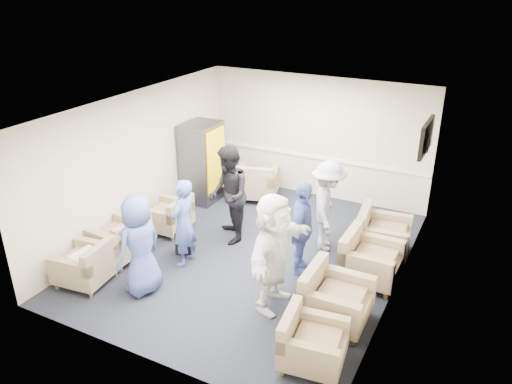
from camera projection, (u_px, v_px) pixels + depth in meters
The scene contains 25 objects.
floor at pixel (254, 254), 9.01m from camera, with size 6.00×6.00×0.00m, color black.
ceiling at pixel (253, 107), 7.92m from camera, with size 6.00×6.00×0.00m, color white.
back_wall at pixel (317, 138), 10.90m from camera, with size 5.00×0.02×2.70m, color beige.
front_wall at pixel (139, 272), 6.02m from camera, with size 5.00×0.02×2.70m, color beige.
left_wall at pixel (137, 162), 9.51m from camera, with size 0.02×6.00×2.70m, color beige.
right_wall at pixel (403, 216), 7.42m from camera, with size 0.02×6.00×2.70m, color beige.
chair_rail at pixel (315, 157), 11.07m from camera, with size 4.98×0.04×0.06m, color white.
tv at pixel (426, 137), 8.63m from camera, with size 0.10×1.00×0.58m.
armchair_left_near at pixel (88, 266), 8.06m from camera, with size 0.89×0.89×0.64m.
armchair_left_mid at pixel (121, 240), 8.78m from camera, with size 0.91×0.91×0.68m.
armchair_left_far at pixel (170, 217), 9.69m from camera, with size 0.78×0.78×0.62m.
armchair_right_near at pixel (309, 344), 6.38m from camera, with size 0.88×0.88×0.63m.
armchair_right_midnear at pixel (333, 300), 7.15m from camera, with size 0.90×0.90×0.72m.
armchair_right_midfar at pixel (367, 261), 8.12m from camera, with size 0.90×0.90×0.71m.
armchair_right_far at pixel (380, 236), 8.91m from camera, with size 0.99×0.99×0.71m.
armchair_corner at pixel (256, 184), 11.07m from camera, with size 1.12×1.12×0.73m.
vending_machine at pixel (203, 162), 10.84m from camera, with size 0.71×0.83×1.75m.
backpack at pixel (185, 240), 8.94m from camera, with size 0.34×0.28×0.51m.
pillow at pixel (86, 257), 7.98m from camera, with size 0.45×0.34×0.13m, color #F2DFD2.
person_front_left at pixel (140, 245), 7.67m from camera, with size 0.80×0.52×1.65m, color #42559F.
person_mid_left at pixel (184, 223), 8.43m from camera, with size 0.57×0.37×1.56m, color #42559F.
person_back_left at pixel (229, 195), 9.14m from camera, with size 0.90×0.70×1.85m, color black.
person_back_right at pixel (327, 206), 8.89m from camera, with size 1.08×0.62×1.68m, color beige.
person_mid_right at pixel (302, 229), 8.16m from camera, with size 0.96×0.40×1.63m, color #42559F.
person_front_right at pixel (274, 252), 7.28m from camera, with size 1.71×0.54×1.84m, color white.
Camera 1 is at (3.59, -6.91, 4.67)m, focal length 35.00 mm.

